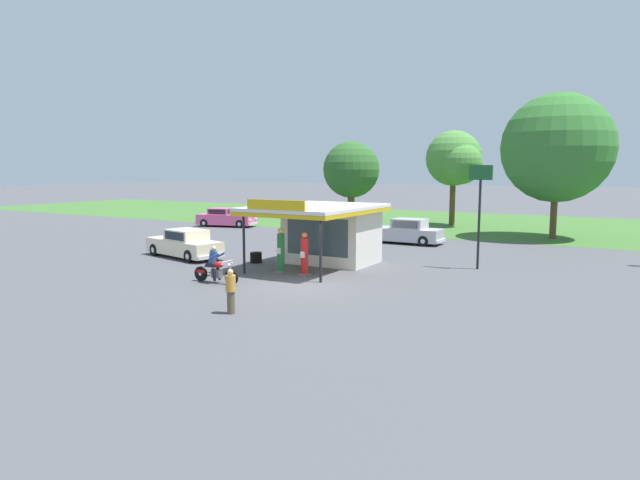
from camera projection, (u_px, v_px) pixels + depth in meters
ground_plane at (304, 285)px, 22.95m from camera, size 300.00×300.00×0.00m
grass_verge_strip at (483, 224)px, 48.68m from camera, size 120.00×24.00×0.01m
service_station_kiosk at (328, 229)px, 27.85m from camera, size 4.98×6.85×3.47m
gas_pump_nearside at (281, 252)px, 25.44m from camera, size 0.44×0.44×2.10m
gas_pump_offside at (305, 256)px, 24.81m from camera, size 0.44×0.44×1.97m
motorcycle_with_rider at (215, 268)px, 23.23m from camera, size 2.29×0.70×1.58m
featured_classic_sedan at (184, 244)px, 30.00m from camera, size 5.44×2.85×1.55m
parked_car_back_row_left at (404, 232)px, 35.81m from camera, size 5.35×2.01×1.61m
parked_car_back_row_far_left at (226, 218)px, 46.32m from camera, size 5.22×2.99×1.54m
parked_car_back_row_right at (325, 225)px, 40.41m from camera, size 5.41×2.47×1.57m
bystander_admiring_sedan at (231, 291)px, 18.24m from camera, size 0.34×0.34×1.51m
tree_oak_left at (350, 171)px, 46.42m from camera, size 4.74×4.74×7.13m
tree_oak_far_left at (456, 160)px, 46.14m from camera, size 4.96×4.91×8.05m
tree_oak_right at (557, 148)px, 37.53m from camera, size 7.44×7.44×9.95m
roadside_pole_sign at (480, 199)px, 26.13m from camera, size 1.10×0.12×4.98m
spare_tire_stack at (256, 257)px, 28.34m from camera, size 0.60×0.60×0.54m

